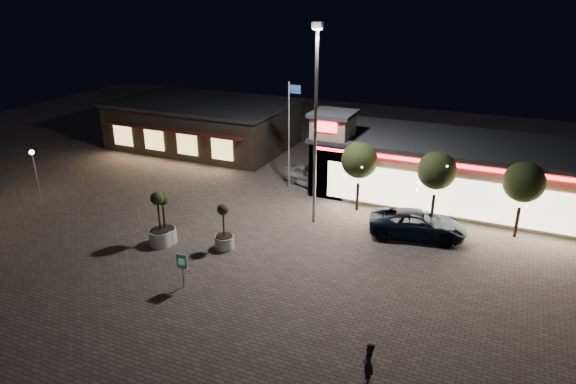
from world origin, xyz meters
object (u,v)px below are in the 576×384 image
at_px(valet_sign, 182,264).
at_px(planter_left, 165,227).
at_px(pickup_truck, 418,224).
at_px(pedestrian, 368,364).
at_px(planter_mid, 160,228).
at_px(white_sedan, 311,176).

bearing_deg(valet_sign, planter_left, 136.20).
bearing_deg(planter_left, valet_sign, -43.80).
distance_m(pickup_truck, pedestrian, 13.45).
bearing_deg(pedestrian, planter_left, -126.61).
relative_size(planter_mid, valet_sign, 1.79).
relative_size(planter_left, planter_mid, 0.95).
relative_size(white_sedan, planter_left, 1.44).
xyz_separation_m(pickup_truck, white_sedan, (-9.09, 5.35, -0.03)).
distance_m(planter_left, planter_mid, 0.33).
height_order(pickup_truck, white_sedan, pickup_truck).
bearing_deg(pickup_truck, planter_left, 106.94).
bearing_deg(white_sedan, pedestrian, -130.19).
xyz_separation_m(planter_left, valet_sign, (3.83, -3.67, 0.32)).
height_order(white_sedan, planter_left, planter_left).
relative_size(pedestrian, planter_left, 0.56).
height_order(white_sedan, pedestrian, pedestrian).
xyz_separation_m(planter_mid, valet_sign, (3.92, -3.36, 0.27)).
height_order(pickup_truck, pedestrian, pedestrian).
relative_size(pickup_truck, planter_left, 1.83).
height_order(white_sedan, planter_mid, planter_mid).
bearing_deg(planter_mid, pickup_truck, 28.17).
distance_m(white_sedan, planter_mid, 13.41).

